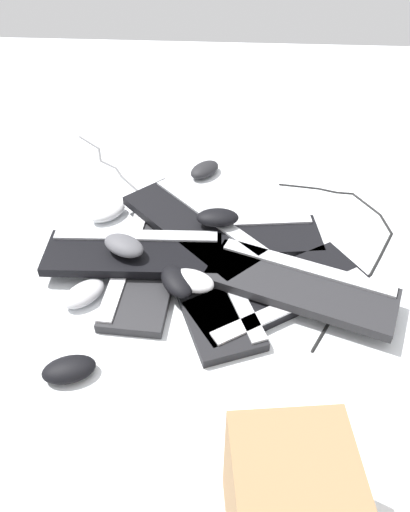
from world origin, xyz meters
The scene contains 19 objects.
ground_plane centered at (0.00, 0.00, 0.00)m, with size 3.20×3.20×0.00m, color silver.
keyboard_0 centered at (0.13, 0.04, 0.01)m, with size 0.17×0.45×0.03m.
keyboard_1 centered at (-0.02, 0.10, 0.01)m, with size 0.30×0.46×0.03m.
keyboard_2 centered at (-0.20, 0.11, 0.01)m, with size 0.45×0.36×0.03m.
keyboard_3 centered at (-0.10, -0.09, 0.01)m, with size 0.46×0.20×0.03m.
keyboard_4 centered at (0.00, -0.07, 0.01)m, with size 0.40×0.43×0.03m.
keyboard_5 centered at (-0.24, 0.11, 0.04)m, with size 0.46×0.29×0.03m.
keyboard_6 centered at (0.16, 0.03, 0.04)m, with size 0.44×0.16×0.03m.
keyboard_7 centered at (0.02, -0.09, 0.04)m, with size 0.41×0.42×0.03m.
mouse_0 centered at (0.05, 0.13, 0.05)m, with size 0.11×0.07×0.04m, color black.
mouse_1 centered at (0.01, -0.41, 0.02)m, with size 0.11×0.07×0.04m, color black.
mouse_2 centered at (0.28, -0.17, 0.02)m, with size 0.11×0.07×0.04m, color silver.
mouse_3 centered at (0.24, 0.36, 0.02)m, with size 0.11×0.07×0.04m, color black.
mouse_4 centered at (0.18, 0.04, 0.08)m, with size 0.11×0.07×0.04m, color #4C4C51.
mouse_5 centered at (-0.04, -0.08, 0.08)m, with size 0.11×0.07×0.04m, color black.
mouse_6 centered at (0.26, 0.15, 0.02)m, with size 0.11×0.07×0.04m, color #B7B7BC.
mouse_7 centered at (0.01, 0.12, 0.05)m, with size 0.11×0.07×0.04m, color silver.
cable_0 centered at (0.25, -0.32, 0.00)m, with size 0.38×0.59×0.01m.
cable_1 centered at (-0.39, -0.10, 0.00)m, with size 0.30×0.64×0.01m.
Camera 1 is at (-0.07, 0.94, 0.88)m, focal length 35.00 mm.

